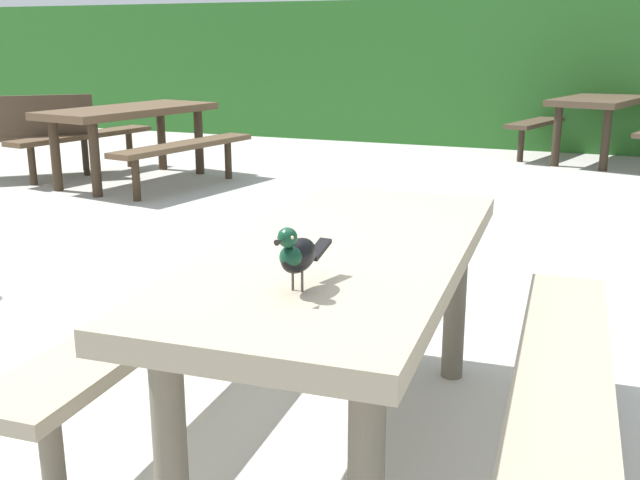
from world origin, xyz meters
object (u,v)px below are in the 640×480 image
picnic_table_mid_left (602,113)px  park_bench_side (26,130)px  picnic_table_far_centre (130,126)px  picnic_table_foreground (345,298)px  bird_grackle (297,254)px

picnic_table_mid_left → park_bench_side: 6.37m
picnic_table_mid_left → picnic_table_far_centre: bearing=-143.3°
picnic_table_foreground → picnic_table_mid_left: bearing=85.4°
picnic_table_foreground → bird_grackle: bird_grackle is taller
picnic_table_mid_left → picnic_table_far_centre: 5.32m
picnic_table_mid_left → picnic_table_far_centre: size_ratio=1.06×
picnic_table_far_centre → park_bench_side: 1.16m
picnic_table_foreground → park_bench_side: (-4.83, 3.74, -0.07)m
bird_grackle → park_bench_side: (-4.87, 4.23, -0.35)m
picnic_table_mid_left → picnic_table_foreground: bearing=-94.6°
bird_grackle → park_bench_side: 6.46m
picnic_table_foreground → picnic_table_far_centre: (-3.69, 3.94, 0.00)m
picnic_table_foreground → bird_grackle: 0.56m
picnic_table_far_centre → picnic_table_foreground: bearing=-46.8°
picnic_table_foreground → park_bench_side: size_ratio=1.37×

